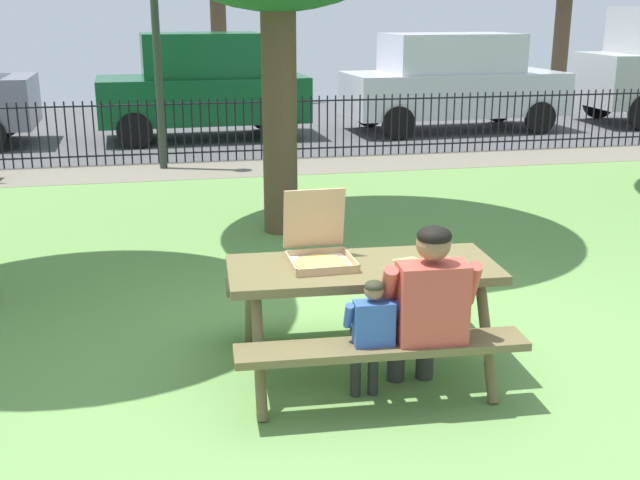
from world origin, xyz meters
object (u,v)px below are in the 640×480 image
object	(u,v)px
picnic_table_foreground	(363,289)
adult_at_table	(427,305)
parked_car_right	(453,81)
pizza_slice_on_table	(414,260)
lamp_post_walkway	(154,5)
child_at_table	(371,330)
pizza_box_open	(319,250)
parked_car_center	(203,85)

from	to	relation	value
picnic_table_foreground	adult_at_table	world-z (taller)	adult_at_table
picnic_table_foreground	parked_car_right	size ratio (longest dim) A/B	0.42
picnic_table_foreground	pizza_slice_on_table	world-z (taller)	pizza_slice_on_table
lamp_post_walkway	child_at_table	bearing A→B (deg)	-81.72
pizza_slice_on_table	adult_at_table	world-z (taller)	adult_at_table
adult_at_table	picnic_table_foreground	bearing A→B (deg)	118.06
pizza_box_open	pizza_slice_on_table	distance (m)	0.65
pizza_box_open	lamp_post_walkway	bearing A→B (deg)	97.52
parked_car_right	child_at_table	bearing A→B (deg)	-113.27
pizza_slice_on_table	lamp_post_walkway	bearing A→B (deg)	102.13
pizza_box_open	child_at_table	size ratio (longest dim) A/B	0.55
picnic_table_foreground	child_at_table	world-z (taller)	child_at_table
picnic_table_foreground	pizza_slice_on_table	distance (m)	0.40
pizza_slice_on_table	adult_at_table	bearing A→B (deg)	-99.27
parked_car_center	adult_at_table	bearing A→B (deg)	-86.28
adult_at_table	parked_car_right	bearing A→B (deg)	68.32
pizza_slice_on_table	adult_at_table	xyz separation A→B (m)	(-0.09, -0.53, -0.12)
picnic_table_foreground	lamp_post_walkway	distance (m)	7.85
adult_at_table	pizza_slice_on_table	bearing A→B (deg)	80.73
parked_car_right	pizza_box_open	bearing A→B (deg)	-115.44
child_at_table	parked_car_right	xyz separation A→B (m)	(4.68, 10.88, 0.48)
pizza_box_open	lamp_post_walkway	world-z (taller)	lamp_post_walkway
adult_at_table	lamp_post_walkway	bearing A→B (deg)	100.77
pizza_box_open	pizza_slice_on_table	xyz separation A→B (m)	(0.64, -0.10, -0.08)
lamp_post_walkway	pizza_slice_on_table	bearing A→B (deg)	-77.87
picnic_table_foreground	parked_car_center	world-z (taller)	parked_car_center
parked_car_right	picnic_table_foreground	bearing A→B (deg)	-113.93
pizza_box_open	lamp_post_walkway	size ratio (longest dim) A/B	0.12
picnic_table_foreground	parked_car_center	bearing A→B (deg)	92.39
picnic_table_foreground	adult_at_table	bearing A→B (deg)	-61.94
pizza_box_open	adult_at_table	distance (m)	0.86
pizza_slice_on_table	parked_car_right	size ratio (longest dim) A/B	0.05
parked_car_center	parked_car_right	size ratio (longest dim) A/B	0.89
picnic_table_foreground	lamp_post_walkway	xyz separation A→B (m)	(-1.25, 7.52, 1.87)
child_at_table	parked_car_center	xyz separation A→B (m)	(-0.35, 10.88, 0.49)
picnic_table_foreground	lamp_post_walkway	bearing A→B (deg)	99.46
adult_at_table	child_at_table	bearing A→B (deg)	-178.71
picnic_table_foreground	pizza_box_open	xyz separation A→B (m)	(-0.28, 0.11, 0.26)
picnic_table_foreground	pizza_box_open	world-z (taller)	pizza_box_open
pizza_box_open	parked_car_right	xyz separation A→B (m)	(4.87, 10.24, 0.14)
parked_car_right	lamp_post_walkway	bearing A→B (deg)	-154.13
pizza_box_open	adult_at_table	world-z (taller)	pizza_box_open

